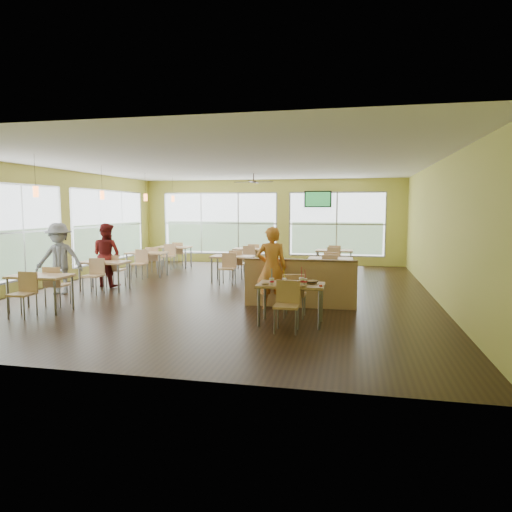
% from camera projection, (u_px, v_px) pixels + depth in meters
% --- Properties ---
extents(room, '(12.00, 12.04, 3.20)m').
position_uv_depth(room, '(229.00, 229.00, 11.54)').
color(room, black).
rests_on(room, ground).
extents(window_bays, '(9.24, 10.24, 2.38)m').
position_uv_depth(window_bays, '(176.00, 228.00, 15.09)').
color(window_bays, white).
rests_on(window_bays, room).
extents(main_table, '(1.22, 1.52, 0.87)m').
position_uv_depth(main_table, '(291.00, 290.00, 8.31)').
color(main_table, tan).
rests_on(main_table, floor).
extents(half_wall_divider, '(2.40, 0.14, 1.04)m').
position_uv_depth(half_wall_divider, '(300.00, 283.00, 9.74)').
color(half_wall_divider, tan).
rests_on(half_wall_divider, floor).
extents(dining_tables, '(6.92, 8.72, 0.87)m').
position_uv_depth(dining_tables, '(210.00, 259.00, 13.53)').
color(dining_tables, tan).
rests_on(dining_tables, floor).
extents(pendant_lights, '(0.11, 7.31, 0.86)m').
position_uv_depth(pendant_lights, '(125.00, 196.00, 12.77)').
color(pendant_lights, '#2D2119').
rests_on(pendant_lights, ceiling).
extents(ceiling_fan, '(1.25, 1.25, 0.29)m').
position_uv_depth(ceiling_fan, '(254.00, 182.00, 14.32)').
color(ceiling_fan, '#2D2119').
rests_on(ceiling_fan, ceiling).
extents(tv_backwall, '(1.00, 0.07, 0.60)m').
position_uv_depth(tv_backwall, '(318.00, 199.00, 16.82)').
color(tv_backwall, black).
rests_on(tv_backwall, wall_back).
extents(man_plaid, '(0.70, 0.52, 1.74)m').
position_uv_depth(man_plaid, '(272.00, 268.00, 9.56)').
color(man_plaid, orange).
rests_on(man_plaid, floor).
extents(patron_maroon, '(0.98, 0.84, 1.72)m').
position_uv_depth(patron_maroon, '(107.00, 255.00, 12.32)').
color(patron_maroon, maroon).
rests_on(patron_maroon, floor).
extents(patron_grey, '(1.27, 0.93, 1.76)m').
position_uv_depth(patron_grey, '(59.00, 259.00, 11.26)').
color(patron_grey, slate).
rests_on(patron_grey, floor).
extents(cup_blue, '(0.09, 0.09, 0.32)m').
position_uv_depth(cup_blue, '(272.00, 281.00, 8.19)').
color(cup_blue, white).
rests_on(cup_blue, main_table).
extents(cup_yellow, '(0.09, 0.09, 0.31)m').
position_uv_depth(cup_yellow, '(284.00, 281.00, 8.19)').
color(cup_yellow, white).
rests_on(cup_yellow, main_table).
extents(cup_red_near, '(0.10, 0.10, 0.35)m').
position_uv_depth(cup_red_near, '(301.00, 281.00, 8.18)').
color(cup_red_near, white).
rests_on(cup_red_near, main_table).
extents(cup_red_far, '(0.08, 0.08, 0.30)m').
position_uv_depth(cup_red_far, '(305.00, 281.00, 8.19)').
color(cup_red_far, white).
rests_on(cup_red_far, main_table).
extents(food_basket, '(0.25, 0.25, 0.06)m').
position_uv_depth(food_basket, '(311.00, 282.00, 8.30)').
color(food_basket, black).
rests_on(food_basket, main_table).
extents(ketchup_cup, '(0.07, 0.07, 0.03)m').
position_uv_depth(ketchup_cup, '(321.00, 286.00, 8.01)').
color(ketchup_cup, '#B42B0E').
rests_on(ketchup_cup, main_table).
extents(wrapper_left, '(0.15, 0.14, 0.04)m').
position_uv_depth(wrapper_left, '(265.00, 284.00, 8.18)').
color(wrapper_left, '#9C7B4B').
rests_on(wrapper_left, main_table).
extents(wrapper_mid, '(0.22, 0.20, 0.05)m').
position_uv_depth(wrapper_mid, '(290.00, 281.00, 8.43)').
color(wrapper_mid, '#9C7B4B').
rests_on(wrapper_mid, main_table).
extents(wrapper_right, '(0.15, 0.14, 0.03)m').
position_uv_depth(wrapper_right, '(303.00, 286.00, 7.98)').
color(wrapper_right, '#9C7B4B').
rests_on(wrapper_right, main_table).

